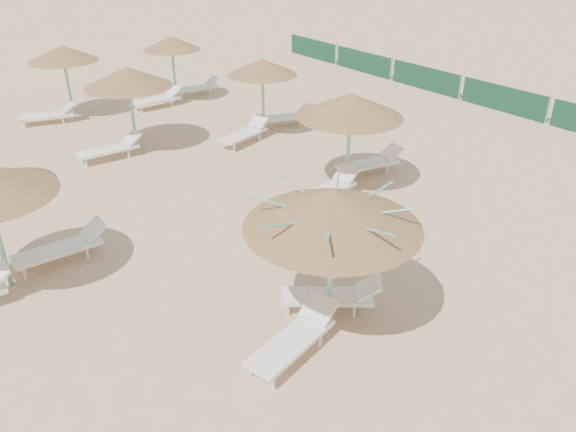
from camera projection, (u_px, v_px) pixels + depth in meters
ground at (331, 319)px, 10.76m from camera, size 120.00×120.00×0.00m
main_palapa at (333, 209)px, 9.54m from camera, size 3.13×3.13×2.80m
lounger_main_a at (296, 337)px, 9.78m from camera, size 2.10×1.12×0.73m
lounger_main_b at (334, 295)px, 10.89m from camera, size 1.88×1.62×0.70m
palapa_field at (115, 89)px, 16.74m from camera, size 14.90×13.98×2.72m
windbreak_fence at (426, 79)px, 24.95m from camera, size 0.08×19.84×1.10m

